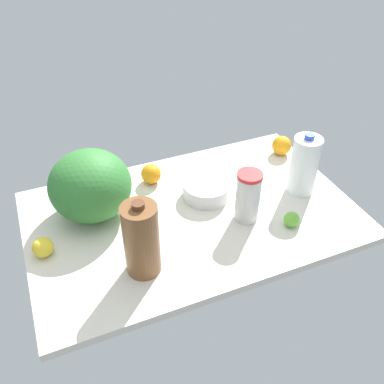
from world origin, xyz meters
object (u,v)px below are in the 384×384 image
(mixing_bowl, at_px, (206,189))
(lime_by_jug, at_px, (292,219))
(milk_jug, at_px, (304,165))
(chocolate_milk_jug, at_px, (141,239))
(watermelon, at_px, (90,185))
(tumbler_cup, at_px, (248,196))
(lemon_far_back, at_px, (43,247))
(orange_near_front, at_px, (151,174))
(orange_loose, at_px, (282,145))

(mixing_bowl, height_order, lime_by_jug, mixing_bowl)
(milk_jug, distance_m, chocolate_milk_jug, 0.71)
(watermelon, bearing_deg, tumbler_cup, -25.61)
(chocolate_milk_jug, distance_m, lemon_far_back, 0.36)
(orange_near_front, xyz_separation_m, orange_loose, (0.60, -0.02, 0.00))
(mixing_bowl, distance_m, orange_near_front, 0.24)
(watermelon, relative_size, chocolate_milk_jug, 1.07)
(tumbler_cup, distance_m, lemon_far_back, 0.72)
(mixing_bowl, distance_m, orange_loose, 0.46)
(milk_jug, xyz_separation_m, lime_by_jug, (-0.15, -0.16, -0.09))
(lemon_far_back, bearing_deg, watermelon, 36.20)
(chocolate_milk_jug, relative_size, mixing_bowl, 1.49)
(milk_jug, xyz_separation_m, orange_loose, (0.07, 0.26, -0.08))
(orange_near_front, relative_size, orange_loose, 0.95)
(tumbler_cup, bearing_deg, watermelon, 154.39)
(chocolate_milk_jug, relative_size, lemon_far_back, 3.96)
(milk_jug, distance_m, lemon_far_back, 0.99)
(watermelon, xyz_separation_m, mixing_bowl, (0.42, -0.07, -0.10))
(tumbler_cup, distance_m, orange_near_front, 0.43)
(milk_jug, bearing_deg, orange_near_front, 152.02)
(watermelon, xyz_separation_m, orange_near_front, (0.26, 0.10, -0.09))
(mixing_bowl, bearing_deg, watermelon, 170.72)
(milk_jug, height_order, orange_near_front, milk_jug)
(chocolate_milk_jug, height_order, lemon_far_back, chocolate_milk_jug)
(watermelon, bearing_deg, lemon_far_back, -143.80)
(watermelon, relative_size, orange_loose, 3.47)
(chocolate_milk_jug, height_order, orange_near_front, chocolate_milk_jug)
(orange_loose, bearing_deg, watermelon, -174.71)
(orange_loose, bearing_deg, milk_jug, -105.93)
(watermelon, relative_size, milk_jug, 1.15)
(chocolate_milk_jug, xyz_separation_m, orange_near_front, (0.17, 0.43, -0.09))
(mixing_bowl, relative_size, orange_loose, 2.16)
(lime_by_jug, relative_size, lemon_far_back, 0.82)
(chocolate_milk_jug, bearing_deg, tumbler_cup, 12.26)
(mixing_bowl, height_order, orange_loose, orange_loose)
(lime_by_jug, height_order, orange_near_front, orange_near_front)
(watermelon, distance_m, lime_by_jug, 0.73)
(watermelon, height_order, orange_near_front, watermelon)
(milk_jug, xyz_separation_m, lemon_far_back, (-0.98, 0.03, -0.09))
(milk_jug, height_order, orange_loose, milk_jug)
(watermelon, xyz_separation_m, tumbler_cup, (0.51, -0.24, -0.03))
(tumbler_cup, height_order, orange_loose, tumbler_cup)
(chocolate_milk_jug, relative_size, orange_near_front, 3.39)
(tumbler_cup, height_order, chocolate_milk_jug, chocolate_milk_jug)
(orange_near_front, height_order, orange_loose, orange_loose)
(mixing_bowl, bearing_deg, orange_loose, 19.00)
(milk_jug, relative_size, orange_near_front, 3.16)
(milk_jug, xyz_separation_m, chocolate_milk_jug, (-0.69, -0.15, 0.01))
(mixing_bowl, bearing_deg, lemon_far_back, -172.81)
(chocolate_milk_jug, distance_m, orange_near_front, 0.47)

